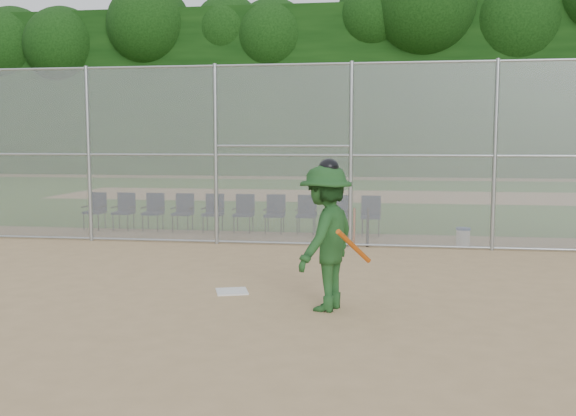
# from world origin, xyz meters

# --- Properties ---
(ground) EXTENTS (100.00, 100.00, 0.00)m
(ground) POSITION_xyz_m (0.00, 0.00, 0.00)
(ground) COLOR tan
(ground) RESTS_ON ground
(grass_strip) EXTENTS (100.00, 100.00, 0.00)m
(grass_strip) POSITION_xyz_m (0.00, 18.00, 0.01)
(grass_strip) COLOR #2F601C
(grass_strip) RESTS_ON ground
(dirt_patch_far) EXTENTS (24.00, 24.00, 0.00)m
(dirt_patch_far) POSITION_xyz_m (0.00, 18.00, 0.01)
(dirt_patch_far) COLOR tan
(dirt_patch_far) RESTS_ON ground
(backstop_fence) EXTENTS (16.09, 0.09, 4.00)m
(backstop_fence) POSITION_xyz_m (0.00, 5.00, 2.07)
(backstop_fence) COLOR gray
(backstop_fence) RESTS_ON ground
(treeline) EXTENTS (81.00, 60.00, 11.00)m
(treeline) POSITION_xyz_m (0.00, 20.00, 5.50)
(treeline) COLOR black
(treeline) RESTS_ON ground
(home_plate) EXTENTS (0.60, 0.60, 0.02)m
(home_plate) POSITION_xyz_m (-0.57, 0.50, 0.01)
(home_plate) COLOR silver
(home_plate) RESTS_ON ground
(batter_at_plate) EXTENTS (1.20, 1.47, 2.08)m
(batter_at_plate) POSITION_xyz_m (0.94, -0.29, 1.01)
(batter_at_plate) COLOR #1C461D
(batter_at_plate) RESTS_ON ground
(water_cooler) EXTENTS (0.32, 0.32, 0.40)m
(water_cooler) POSITION_xyz_m (3.46, 5.49, 0.20)
(water_cooler) COLOR white
(water_cooler) RESTS_ON ground
(spare_bats) EXTENTS (0.36, 0.34, 0.83)m
(spare_bats) POSITION_xyz_m (1.23, 5.17, 0.41)
(spare_bats) COLOR #D84C14
(spare_bats) RESTS_ON ground
(chair_0) EXTENTS (0.54, 0.52, 0.96)m
(chair_0) POSITION_xyz_m (-5.76, 6.79, 0.48)
(chair_0) COLOR #0F1A37
(chair_0) RESTS_ON ground
(chair_1) EXTENTS (0.54, 0.52, 0.96)m
(chair_1) POSITION_xyz_m (-4.97, 6.79, 0.48)
(chair_1) COLOR #0F1A37
(chair_1) RESTS_ON ground
(chair_2) EXTENTS (0.54, 0.52, 0.96)m
(chair_2) POSITION_xyz_m (-4.17, 6.79, 0.48)
(chair_2) COLOR #0F1A37
(chair_2) RESTS_ON ground
(chair_3) EXTENTS (0.54, 0.52, 0.96)m
(chair_3) POSITION_xyz_m (-3.37, 6.79, 0.48)
(chair_3) COLOR #0F1A37
(chair_3) RESTS_ON ground
(chair_4) EXTENTS (0.54, 0.52, 0.96)m
(chair_4) POSITION_xyz_m (-2.57, 6.79, 0.48)
(chair_4) COLOR #0F1A37
(chair_4) RESTS_ON ground
(chair_5) EXTENTS (0.54, 0.52, 0.96)m
(chair_5) POSITION_xyz_m (-1.78, 6.79, 0.48)
(chair_5) COLOR #0F1A37
(chair_5) RESTS_ON ground
(chair_6) EXTENTS (0.54, 0.52, 0.96)m
(chair_6) POSITION_xyz_m (-0.98, 6.79, 0.48)
(chair_6) COLOR #0F1A37
(chair_6) RESTS_ON ground
(chair_7) EXTENTS (0.54, 0.52, 0.96)m
(chair_7) POSITION_xyz_m (-0.18, 6.79, 0.48)
(chair_7) COLOR #0F1A37
(chair_7) RESTS_ON ground
(chair_8) EXTENTS (0.54, 0.52, 0.96)m
(chair_8) POSITION_xyz_m (0.61, 6.79, 0.48)
(chair_8) COLOR #0F1A37
(chair_8) RESTS_ON ground
(chair_9) EXTENTS (0.54, 0.52, 0.96)m
(chair_9) POSITION_xyz_m (1.41, 6.79, 0.48)
(chair_9) COLOR #0F1A37
(chair_9) RESTS_ON ground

